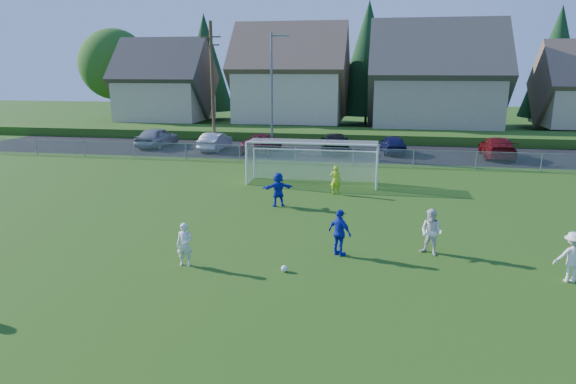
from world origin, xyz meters
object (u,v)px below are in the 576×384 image
at_px(goalkeeper, 336,180).
at_px(car_d, 335,143).
at_px(car_a, 157,137).
at_px(player_blue_b, 278,189).
at_px(soccer_goal, 313,155).
at_px(car_e, 393,144).
at_px(player_white_c, 572,257).
at_px(player_white_a, 185,245).
at_px(player_blue_a, 340,233).
at_px(soccer_ball, 284,269).
at_px(player_white_b, 431,232).
at_px(car_g, 497,147).
at_px(car_c, 263,143).
at_px(car_b, 215,141).

relative_size(goalkeeper, car_d, 0.29).
bearing_deg(car_a, player_blue_b, 134.10).
relative_size(player_blue_b, soccer_goal, 0.22).
distance_m(goalkeeper, car_e, 14.29).
bearing_deg(player_blue_b, player_white_c, 121.34).
xyz_separation_m(player_white_a, player_blue_a, (5.06, 1.88, 0.10)).
xyz_separation_m(soccer_ball, car_e, (3.93, 24.77, 0.60)).
bearing_deg(car_a, soccer_goal, 146.86).
distance_m(player_white_a, player_white_b, 8.64).
xyz_separation_m(car_e, car_g, (7.54, -0.62, 0.05)).
height_order(player_white_b, car_d, player_white_b).
xyz_separation_m(car_a, soccer_goal, (14.66, -11.42, 0.81)).
distance_m(player_white_b, car_c, 23.96).
bearing_deg(soccer_ball, goalkeeper, 86.24).
xyz_separation_m(car_a, car_g, (26.95, -0.57, -0.06)).
bearing_deg(player_white_c, car_c, -58.24).
bearing_deg(soccer_ball, player_blue_b, 102.68).
bearing_deg(car_e, car_a, -7.00).
bearing_deg(car_b, player_white_c, 132.01).
bearing_deg(car_d, car_g, 172.67).
bearing_deg(car_d, car_a, -7.94).
bearing_deg(soccer_goal, soccer_ball, -86.45).
xyz_separation_m(player_white_a, car_e, (7.33, 24.81, -0.02)).
height_order(player_white_b, car_g, player_white_b).
bearing_deg(player_white_c, car_b, -52.05).
relative_size(player_blue_b, goalkeeper, 1.08).
bearing_deg(car_g, player_white_c, 86.65).
bearing_deg(player_white_b, car_a, 164.57).
height_order(player_white_a, car_d, car_d).
bearing_deg(soccer_ball, player_blue_a, 48.17).
height_order(car_g, soccer_goal, soccer_goal).
bearing_deg(car_a, car_d, -176.69).
bearing_deg(car_a, player_white_a, 120.79).
height_order(soccer_ball, car_e, car_e).
bearing_deg(soccer_ball, car_a, 122.07).
distance_m(car_c, car_g, 17.67).
bearing_deg(car_a, car_g, -176.42).
xyz_separation_m(goalkeeper, car_c, (-6.91, 12.92, -0.04)).
distance_m(player_blue_b, car_g, 20.89).
bearing_deg(player_white_c, car_e, -79.83).
bearing_deg(goalkeeper, player_white_a, 73.14).
xyz_separation_m(goalkeeper, car_e, (3.21, 13.92, -0.05)).
xyz_separation_m(player_blue_a, car_a, (-17.14, 22.87, -0.02)).
relative_size(player_white_a, car_b, 0.34).
bearing_deg(soccer_goal, player_blue_b, -100.48).
xyz_separation_m(player_white_a, player_blue_b, (1.60, 8.05, 0.09)).
bearing_deg(car_g, goalkeeper, 53.90).
height_order(player_white_c, player_blue_b, player_blue_b).
relative_size(soccer_ball, car_e, 0.05).
distance_m(player_white_c, car_d, 25.37).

